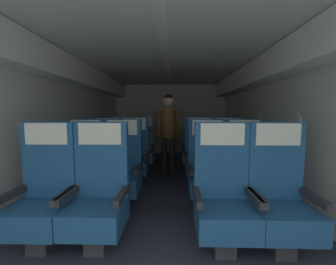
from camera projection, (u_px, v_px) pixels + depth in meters
name	position (u px, v px, depth m)	size (l,w,h in m)	color
ground	(166.00, 189.00, 3.51)	(3.66, 6.71, 0.02)	#2D3342
fuselage_shell	(167.00, 95.00, 3.64)	(3.54, 6.36, 2.15)	silver
seat_a_left_window	(44.00, 197.00, 1.94)	(0.53, 0.48, 1.16)	#38383D
seat_a_left_aisle	(98.00, 197.00, 1.94)	(0.53, 0.48, 1.16)	#38383D
seat_a_right_aisle	(280.00, 199.00, 1.88)	(0.53, 0.48, 1.16)	#38383D
seat_a_right_window	(223.00, 198.00, 1.90)	(0.53, 0.48, 1.16)	#38383D
seat_b_left_window	(84.00, 171.00, 2.81)	(0.53, 0.48, 1.16)	#38383D
seat_b_left_aisle	(121.00, 171.00, 2.80)	(0.53, 0.48, 1.16)	#38383D
seat_b_right_aisle	(245.00, 171.00, 2.78)	(0.53, 0.48, 1.16)	#38383D
seat_b_right_window	(208.00, 171.00, 2.77)	(0.53, 0.48, 1.16)	#38383D
seat_c_left_window	(106.00, 157.00, 3.71)	(0.53, 0.48, 1.16)	#38383D
seat_c_left_aisle	(134.00, 157.00, 3.68)	(0.53, 0.48, 1.16)	#38383D
seat_c_right_aisle	(229.00, 158.00, 3.62)	(0.53, 0.48, 1.16)	#38383D
seat_c_right_window	(200.00, 157.00, 3.64)	(0.53, 0.48, 1.16)	#38383D
seat_d_left_window	(119.00, 148.00, 4.57)	(0.53, 0.48, 1.16)	#38383D
seat_d_left_aisle	(142.00, 149.00, 4.55)	(0.53, 0.48, 1.16)	#38383D
seat_d_right_aisle	(218.00, 149.00, 4.50)	(0.53, 0.48, 1.16)	#38383D
seat_d_right_window	(194.00, 149.00, 4.52)	(0.53, 0.48, 1.16)	#38383D
flight_attendant	(168.00, 125.00, 4.23)	(0.43, 0.28, 1.61)	black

